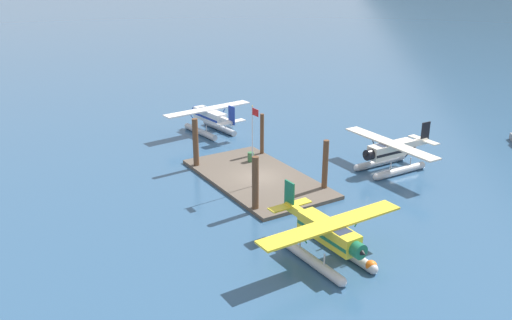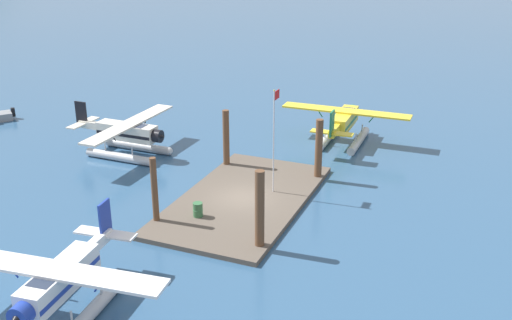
{
  "view_description": "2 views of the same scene",
  "coord_description": "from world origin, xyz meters",
  "px_view_note": "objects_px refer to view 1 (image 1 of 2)",
  "views": [
    {
      "loc": [
        36.09,
        -22.27,
        17.72
      ],
      "look_at": [
        0.14,
        -0.2,
        1.9
      ],
      "focal_mm": 37.33,
      "sensor_mm": 36.0,
      "label": 1
    },
    {
      "loc": [
        -31.8,
        -13.96,
        16.49
      ],
      "look_at": [
        2.13,
        -0.01,
        2.11
      ],
      "focal_mm": 41.95,
      "sensor_mm": 36.0,
      "label": 2
    }
  ],
  "objects_px": {
    "mooring_buoy": "(371,266)",
    "seaplane_yellow_stbd_aft": "(328,237)",
    "fuel_drum": "(251,157)",
    "seaplane_cream_bow_right": "(391,153)",
    "seaplane_white_port_fwd": "(210,119)",
    "flagpole": "(253,138)"
  },
  "relations": [
    {
      "from": "fuel_drum",
      "to": "seaplane_cream_bow_right",
      "type": "xyz_separation_m",
      "value": [
        7.74,
        10.01,
        0.84
      ]
    },
    {
      "from": "seaplane_yellow_stbd_aft",
      "to": "seaplane_cream_bow_right",
      "type": "xyz_separation_m",
      "value": [
        -9.18,
        14.53,
        0.0
      ]
    },
    {
      "from": "flagpole",
      "to": "seaplane_cream_bow_right",
      "type": "bearing_deg",
      "value": 78.72
    },
    {
      "from": "flagpole",
      "to": "mooring_buoy",
      "type": "distance_m",
      "value": 14.85
    },
    {
      "from": "mooring_buoy",
      "to": "seaplane_cream_bow_right",
      "type": "distance_m",
      "value": 17.66
    },
    {
      "from": "mooring_buoy",
      "to": "seaplane_cream_bow_right",
      "type": "bearing_deg",
      "value": 131.58
    },
    {
      "from": "fuel_drum",
      "to": "mooring_buoy",
      "type": "xyz_separation_m",
      "value": [
        19.44,
        -3.18,
        -0.36
      ]
    },
    {
      "from": "fuel_drum",
      "to": "seaplane_white_port_fwd",
      "type": "height_order",
      "value": "seaplane_white_port_fwd"
    },
    {
      "from": "seaplane_yellow_stbd_aft",
      "to": "seaplane_white_port_fwd",
      "type": "distance_m",
      "value": 28.27
    },
    {
      "from": "seaplane_white_port_fwd",
      "to": "mooring_buoy",
      "type": "bearing_deg",
      "value": -8.31
    },
    {
      "from": "seaplane_cream_bow_right",
      "to": "fuel_drum",
      "type": "bearing_deg",
      "value": -127.73
    },
    {
      "from": "flagpole",
      "to": "seaplane_yellow_stbd_aft",
      "type": "relative_size",
      "value": 0.66
    },
    {
      "from": "mooring_buoy",
      "to": "seaplane_yellow_stbd_aft",
      "type": "bearing_deg",
      "value": -151.82
    },
    {
      "from": "flagpole",
      "to": "seaplane_yellow_stbd_aft",
      "type": "xyz_separation_m",
      "value": [
        11.75,
        -1.64,
        -2.93
      ]
    },
    {
      "from": "flagpole",
      "to": "seaplane_cream_bow_right",
      "type": "relative_size",
      "value": 0.66
    },
    {
      "from": "flagpole",
      "to": "seaplane_white_port_fwd",
      "type": "relative_size",
      "value": 0.65
    },
    {
      "from": "seaplane_yellow_stbd_aft",
      "to": "seaplane_cream_bow_right",
      "type": "height_order",
      "value": "same"
    },
    {
      "from": "seaplane_cream_bow_right",
      "to": "flagpole",
      "type": "bearing_deg",
      "value": -101.28
    },
    {
      "from": "flagpole",
      "to": "mooring_buoy",
      "type": "xyz_separation_m",
      "value": [
        14.26,
        -0.29,
        -4.13
      ]
    },
    {
      "from": "mooring_buoy",
      "to": "seaplane_white_port_fwd",
      "type": "relative_size",
      "value": 0.07
    },
    {
      "from": "seaplane_yellow_stbd_aft",
      "to": "mooring_buoy",
      "type": "bearing_deg",
      "value": 28.18
    },
    {
      "from": "seaplane_cream_bow_right",
      "to": "seaplane_yellow_stbd_aft",
      "type": "bearing_deg",
      "value": -57.71
    }
  ]
}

